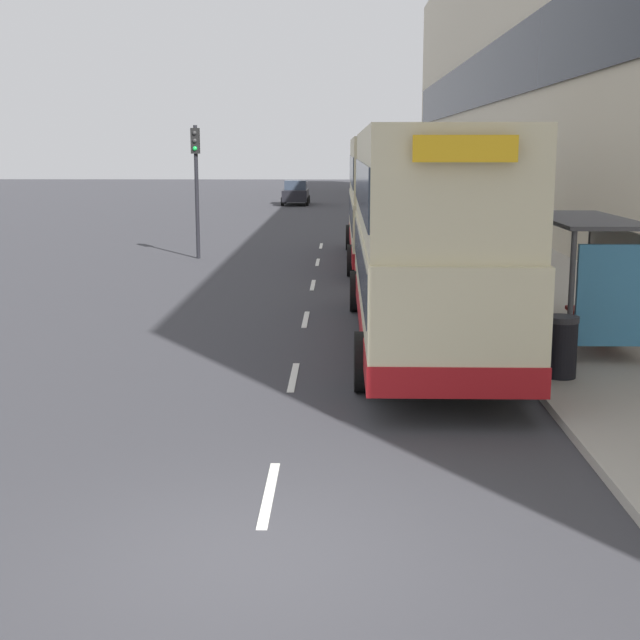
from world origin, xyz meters
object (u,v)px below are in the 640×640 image
object	(u,v)px
pedestrian_2	(615,299)
traffic_light_far_kerb	(196,169)
pedestrian_3	(623,294)
pedestrian_1	(601,279)
bus_shelter	(596,257)
double_decker_bus_near	(424,233)
double_decker_bus_ahead	(387,197)
car_0	(296,193)
pedestrian_at_shelter	(535,278)
litter_bin	(561,347)

from	to	relation	value
pedestrian_2	traffic_light_far_kerb	bearing A→B (deg)	125.18
pedestrian_3	pedestrian_1	bearing A→B (deg)	88.24
pedestrian_2	pedestrian_3	size ratio (longest dim) A/B	1.12
bus_shelter	pedestrian_3	world-z (taller)	bus_shelter
double_decker_bus_near	pedestrian_2	distance (m)	3.94
double_decker_bus_ahead	traffic_light_far_kerb	distance (m)	6.97
car_0	pedestrian_at_shelter	bearing A→B (deg)	100.14
bus_shelter	traffic_light_far_kerb	xyz separation A→B (m)	(-10.17, 15.02, 1.34)
pedestrian_3	traffic_light_far_kerb	bearing A→B (deg)	129.07
bus_shelter	pedestrian_at_shelter	xyz separation A→B (m)	(-0.40, 3.42, -0.89)
pedestrian_3	litter_bin	size ratio (longest dim) A/B	1.52
pedestrian_at_shelter	pedestrian_3	distance (m)	2.54
double_decker_bus_ahead	litter_bin	distance (m)	16.82
pedestrian_2	car_0	bearing A→B (deg)	100.38
bus_shelter	pedestrian_2	xyz separation A→B (m)	(0.41, 0.01, -0.82)
double_decker_bus_ahead	pedestrian_1	world-z (taller)	double_decker_bus_ahead
pedestrian_at_shelter	pedestrian_3	xyz separation A→B (m)	(1.38, -2.14, -0.03)
pedestrian_1	litter_bin	size ratio (longest dim) A/B	1.62
pedestrian_1	traffic_light_far_kerb	size ratio (longest dim) A/B	0.36
litter_bin	pedestrian_1	bearing A→B (deg)	68.39
bus_shelter	pedestrian_3	size ratio (longest dim) A/B	2.63
double_decker_bus_ahead	bus_shelter	bearing A→B (deg)	-76.65
double_decker_bus_ahead	traffic_light_far_kerb	size ratio (longest dim) A/B	2.39
car_0	litter_bin	distance (m)	50.13
litter_bin	traffic_light_far_kerb	world-z (taller)	traffic_light_far_kerb
car_0	pedestrian_3	bearing A→B (deg)	101.35
pedestrian_1	double_decker_bus_near	bearing A→B (deg)	-148.68
car_0	traffic_light_far_kerb	distance (m)	32.21
bus_shelter	pedestrian_1	distance (m)	3.43
pedestrian_at_shelter	traffic_light_far_kerb	distance (m)	15.33
bus_shelter	traffic_light_far_kerb	world-z (taller)	traffic_light_far_kerb
bus_shelter	pedestrian_at_shelter	bearing A→B (deg)	96.69
double_decker_bus_near	double_decker_bus_ahead	bearing A→B (deg)	90.16
double_decker_bus_near	pedestrian_1	bearing A→B (deg)	31.32
pedestrian_1	pedestrian_3	xyz separation A→B (m)	(-0.06, -1.87, -0.05)
double_decker_bus_ahead	pedestrian_at_shelter	world-z (taller)	double_decker_bus_ahead
pedestrian_1	double_decker_bus_ahead	bearing A→B (deg)	111.85
pedestrian_at_shelter	pedestrian_1	world-z (taller)	pedestrian_1
pedestrian_1	traffic_light_far_kerb	distance (m)	16.47
litter_bin	traffic_light_far_kerb	size ratio (longest dim) A/B	0.22
bus_shelter	double_decker_bus_ahead	world-z (taller)	double_decker_bus_ahead
double_decker_bus_ahead	pedestrian_at_shelter	xyz separation A→B (m)	(2.94, -10.64, -1.30)
car_0	pedestrian_3	size ratio (longest dim) A/B	2.87
double_decker_bus_ahead	pedestrian_at_shelter	distance (m)	11.11
double_decker_bus_near	litter_bin	distance (m)	4.04
bus_shelter	litter_bin	bearing A→B (deg)	-115.61
traffic_light_far_kerb	pedestrian_2	bearing A→B (deg)	-54.82
double_decker_bus_near	traffic_light_far_kerb	bearing A→B (deg)	115.36
traffic_light_far_kerb	pedestrian_3	bearing A→B (deg)	-50.93
pedestrian_at_shelter	pedestrian_1	distance (m)	1.46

